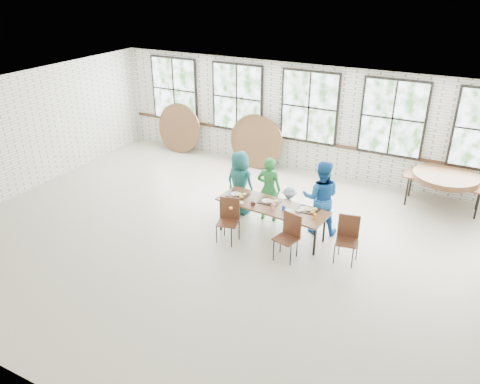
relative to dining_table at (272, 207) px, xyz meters
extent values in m
plane|color=#B7A692|center=(-0.60, -0.71, -0.69)|extent=(12.00, 12.00, 0.00)
plane|color=white|center=(-0.60, -0.71, 2.31)|extent=(12.00, 12.00, 0.00)
plane|color=silver|center=(-0.60, 3.79, 0.81)|extent=(12.00, 0.00, 12.00)
plane|color=silver|center=(-0.60, -5.21, 0.81)|extent=(12.00, 0.00, 12.00)
plane|color=silver|center=(-6.60, -0.71, 0.81)|extent=(0.00, 9.00, 9.00)
cube|color=#422819|center=(-0.60, 3.76, 0.21)|extent=(11.80, 0.05, 0.08)
cube|color=black|center=(-5.00, 3.73, 1.19)|extent=(1.62, 0.05, 1.97)
cube|color=white|center=(-5.00, 3.69, 1.19)|extent=(1.50, 0.01, 1.85)
cube|color=black|center=(-2.80, 3.73, 1.19)|extent=(1.62, 0.05, 1.97)
cube|color=white|center=(-2.80, 3.69, 1.19)|extent=(1.50, 0.01, 1.85)
cube|color=black|center=(-0.60, 3.73, 1.19)|extent=(1.62, 0.05, 1.97)
cube|color=white|center=(-0.60, 3.69, 1.19)|extent=(1.50, 0.01, 1.85)
cube|color=black|center=(1.60, 3.73, 1.19)|extent=(1.62, 0.05, 1.97)
cube|color=white|center=(1.60, 3.69, 1.19)|extent=(1.50, 0.01, 1.85)
cube|color=brown|center=(0.00, 0.00, 0.03)|extent=(2.47, 1.03, 0.04)
cylinder|color=black|center=(-1.08, -0.30, -0.34)|extent=(0.05, 0.05, 0.70)
cylinder|color=black|center=(-1.08, 0.30, -0.34)|extent=(0.05, 0.05, 0.70)
cylinder|color=black|center=(1.08, -0.30, -0.34)|extent=(0.05, 0.05, 0.70)
cylinder|color=black|center=(1.08, 0.30, -0.34)|extent=(0.05, 0.05, 0.70)
cube|color=#502C1A|center=(-0.72, -0.64, -0.24)|extent=(0.50, 0.49, 0.03)
cube|color=#502C1A|center=(-0.76, -0.46, 0.01)|extent=(0.41, 0.13, 0.50)
cylinder|color=black|center=(-0.90, -0.81, -0.47)|extent=(0.02, 0.02, 0.44)
cylinder|color=black|center=(-0.90, -0.47, -0.47)|extent=(0.02, 0.02, 0.44)
cylinder|color=black|center=(-0.54, -0.81, -0.47)|extent=(0.02, 0.02, 0.44)
cylinder|color=black|center=(-0.54, -0.47, -0.47)|extent=(0.02, 0.02, 0.44)
cube|color=#502C1A|center=(0.62, -0.69, -0.24)|extent=(0.51, 0.49, 0.03)
cube|color=#502C1A|center=(0.66, -0.50, 0.01)|extent=(0.41, 0.13, 0.50)
cylinder|color=black|center=(0.44, -0.86, -0.47)|extent=(0.02, 0.02, 0.44)
cylinder|color=black|center=(0.44, -0.52, -0.47)|extent=(0.02, 0.02, 0.44)
cylinder|color=black|center=(0.80, -0.86, -0.47)|extent=(0.02, 0.02, 0.44)
cylinder|color=black|center=(0.80, -0.52, -0.47)|extent=(0.02, 0.02, 0.44)
cube|color=#502C1A|center=(1.70, -0.23, -0.24)|extent=(0.49, 0.48, 0.03)
cube|color=#502C1A|center=(1.67, -0.05, 0.01)|extent=(0.42, 0.11, 0.50)
cylinder|color=black|center=(1.52, -0.40, -0.47)|extent=(0.02, 0.02, 0.44)
cylinder|color=black|center=(1.52, -0.06, -0.47)|extent=(0.02, 0.02, 0.44)
cylinder|color=black|center=(1.88, -0.40, -0.47)|extent=(0.02, 0.02, 0.44)
cylinder|color=black|center=(1.88, -0.06, -0.47)|extent=(0.02, 0.02, 0.44)
imported|color=#1C6D59|center=(-1.10, 0.65, 0.08)|extent=(0.82, 0.60, 1.53)
imported|color=#1E742F|center=(-0.37, 0.65, 0.07)|extent=(0.60, 0.43, 1.53)
imported|color=#14253E|center=(0.14, 0.65, -0.23)|extent=(0.66, 0.48, 0.91)
imported|color=#1755A1|center=(0.85, 0.65, 0.14)|extent=(0.96, 0.84, 1.66)
cube|color=brown|center=(3.09, 3.14, 0.03)|extent=(1.86, 0.92, 0.04)
cylinder|color=black|center=(2.31, 2.86, -0.34)|extent=(0.04, 0.04, 0.70)
cylinder|color=black|center=(2.31, 3.41, -0.34)|extent=(0.04, 0.04, 0.70)
cylinder|color=black|center=(3.87, 2.86, -0.34)|extent=(0.04, 0.04, 0.70)
cylinder|color=black|center=(3.87, 3.41, -0.34)|extent=(0.04, 0.04, 0.70)
cube|color=black|center=(-0.86, 0.09, 0.06)|extent=(0.44, 0.33, 0.02)
cube|color=black|center=(-0.10, 0.10, 0.06)|extent=(0.44, 0.33, 0.02)
cube|color=black|center=(0.75, 0.13, 0.06)|extent=(0.44, 0.33, 0.02)
cylinder|color=black|center=(-0.36, -0.19, 0.10)|extent=(0.09, 0.09, 0.09)
cube|color=red|center=(0.09, -0.16, 0.11)|extent=(0.06, 0.06, 0.11)
cylinder|color=#153AA3|center=(0.29, -0.07, 0.10)|extent=(0.07, 0.07, 0.10)
cylinder|color=orange|center=(1.00, -0.15, 0.11)|extent=(0.07, 0.07, 0.11)
cylinder|color=white|center=(0.48, -0.23, 0.10)|extent=(0.17, 0.17, 0.10)
ellipsoid|color=white|center=(-0.61, -0.25, 0.08)|extent=(0.11, 0.11, 0.05)
ellipsoid|color=white|center=(0.61, -0.01, 0.08)|extent=(0.11, 0.11, 0.05)
cylinder|color=brown|center=(3.09, 3.14, 0.07)|extent=(1.50, 1.50, 0.04)
cylinder|color=brown|center=(3.09, 3.14, 0.12)|extent=(1.50, 1.50, 0.04)
cylinder|color=brown|center=(3.09, 3.14, 0.16)|extent=(1.50, 1.50, 0.04)
cylinder|color=brown|center=(-4.77, 3.53, 0.05)|extent=(1.50, 0.20, 1.50)
cylinder|color=brown|center=(-4.70, 3.43, 0.05)|extent=(1.50, 0.33, 1.48)
cylinder|color=brown|center=(-2.15, 3.53, 0.05)|extent=(1.50, 0.34, 1.48)
cylinder|color=brown|center=(-1.96, 3.43, 0.05)|extent=(1.50, 0.41, 1.46)
camera|label=1|loc=(3.46, -8.08, 4.57)|focal=35.00mm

